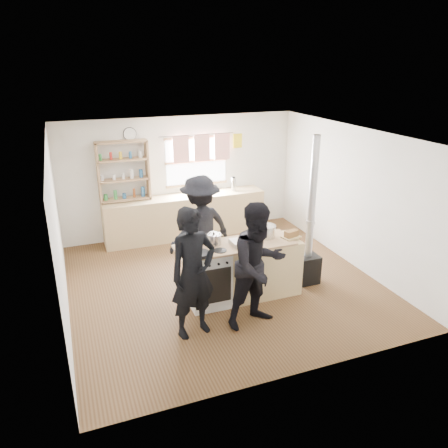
{
  "coord_description": "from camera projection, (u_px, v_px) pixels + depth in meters",
  "views": [
    {
      "loc": [
        -2.33,
        -6.2,
        3.59
      ],
      "look_at": [
        -0.01,
        -0.1,
        1.1
      ],
      "focal_mm": 35.0,
      "sensor_mm": 36.0,
      "label": 1
    }
  ],
  "objects": [
    {
      "name": "cooking_island",
      "position": [
        243.0,
        270.0,
        6.87
      ],
      "size": [
        1.97,
        0.64,
        0.93
      ],
      "color": "white",
      "rests_on": "ground"
    },
    {
      "name": "skillet_greens",
      "position": [
        200.0,
        254.0,
        6.26
      ],
      "size": [
        0.41,
        0.41,
        0.05
      ],
      "color": "black",
      "rests_on": "cooking_island"
    },
    {
      "name": "person_near_left",
      "position": [
        193.0,
        273.0,
        5.79
      ],
      "size": [
        0.75,
        0.58,
        1.83
      ],
      "primitive_type": "imported",
      "rotation": [
        0.0,
        0.0,
        0.23
      ],
      "color": "black",
      "rests_on": "ground"
    },
    {
      "name": "person_far",
      "position": [
        201.0,
        228.0,
        7.37
      ],
      "size": [
        1.31,
        0.98,
        1.81
      ],
      "primitive_type": "imported",
      "rotation": [
        0.0,
        0.0,
        3.44
      ],
      "color": "black",
      "rests_on": "ground"
    },
    {
      "name": "back_counter",
      "position": [
        186.0,
        216.0,
        9.25
      ],
      "size": [
        3.4,
        0.55,
        0.9
      ],
      "primitive_type": "cube",
      "color": "tan",
      "rests_on": "ground"
    },
    {
      "name": "shelving_unit",
      "position": [
        123.0,
        171.0,
        8.57
      ],
      "size": [
        1.0,
        0.28,
        1.2
      ],
      "color": "tan",
      "rests_on": "back_counter"
    },
    {
      "name": "bread_board",
      "position": [
        291.0,
        235.0,
        6.88
      ],
      "size": [
        0.32,
        0.26,
        0.12
      ],
      "color": "tan",
      "rests_on": "cooking_island"
    },
    {
      "name": "thermos",
      "position": [
        233.0,
        184.0,
        9.4
      ],
      "size": [
        0.1,
        0.1,
        0.29
      ],
      "primitive_type": "cylinder",
      "color": "silver",
      "rests_on": "back_counter"
    },
    {
      "name": "ground",
      "position": [
        222.0,
        282.0,
        7.47
      ],
      "size": [
        5.0,
        5.0,
        0.01
      ],
      "primitive_type": "cube",
      "color": "brown",
      "rests_on": "ground"
    },
    {
      "name": "person_near_right",
      "position": [
        258.0,
        266.0,
        6.01
      ],
      "size": [
        1.0,
        0.85,
        1.82
      ],
      "primitive_type": "imported",
      "rotation": [
        0.0,
        0.0,
        0.2
      ],
      "color": "black",
      "rests_on": "ground"
    },
    {
      "name": "stockpot_stove",
      "position": [
        214.0,
        239.0,
        6.62
      ],
      "size": [
        0.24,
        0.24,
        0.19
      ],
      "color": "#BDBDBF",
      "rests_on": "cooking_island"
    },
    {
      "name": "stockpot_counter",
      "position": [
        266.0,
        231.0,
        6.88
      ],
      "size": [
        0.3,
        0.3,
        0.22
      ],
      "color": "silver",
      "rests_on": "cooking_island"
    },
    {
      "name": "flue_heater",
      "position": [
        309.0,
        246.0,
        7.27
      ],
      "size": [
        0.35,
        0.35,
        2.5
      ],
      "color": "black",
      "rests_on": "ground"
    },
    {
      "name": "roast_tray",
      "position": [
        242.0,
        242.0,
        6.63
      ],
      "size": [
        0.34,
        0.27,
        0.07
      ],
      "color": "silver",
      "rests_on": "cooking_island"
    }
  ]
}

